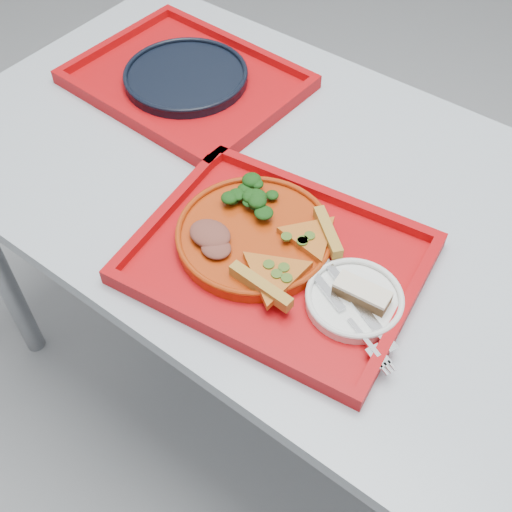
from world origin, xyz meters
name	(u,v)px	position (x,y,z in m)	size (l,w,h in m)	color
ground	(308,402)	(0.00, 0.00, 0.00)	(10.00, 10.00, 0.00)	gray
table	(331,236)	(0.00, 0.00, 0.68)	(1.60, 0.80, 0.75)	#A7B0BC
tray_main	(277,262)	(-0.01, -0.16, 0.76)	(0.45, 0.35, 0.01)	#AD090D
tray_far	(187,83)	(-0.45, 0.11, 0.76)	(0.45, 0.35, 0.01)	#AD090D
dinner_plate	(254,237)	(-0.06, -0.15, 0.77)	(0.26, 0.26, 0.02)	#9F2E0A
side_plate	(354,301)	(0.14, -0.16, 0.77)	(0.15, 0.15, 0.01)	white
navy_plate	(186,77)	(-0.45, 0.11, 0.77)	(0.26, 0.26, 0.02)	black
pizza_slice_a	(274,273)	(0.02, -0.21, 0.79)	(0.13, 0.11, 0.02)	orange
pizza_slice_b	(311,235)	(0.02, -0.11, 0.79)	(0.12, 0.10, 0.02)	orange
salad_heap	(256,196)	(-0.10, -0.10, 0.80)	(0.08, 0.07, 0.04)	black
meat_portion	(210,234)	(-0.11, -0.21, 0.79)	(0.07, 0.06, 0.02)	brown
dessert_bar	(362,293)	(0.15, -0.16, 0.79)	(0.09, 0.04, 0.02)	#4B3019
knife	(358,303)	(0.15, -0.17, 0.78)	(0.18, 0.02, 0.01)	silver
fork	(348,318)	(0.15, -0.20, 0.78)	(0.18, 0.02, 0.01)	silver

